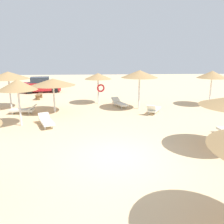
% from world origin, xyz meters
% --- Properties ---
extents(ground_plane, '(80.00, 80.00, 0.00)m').
position_xyz_m(ground_plane, '(0.00, 0.00, 0.00)').
color(ground_plane, '#DBBA8C').
extents(parasol_1, '(2.31, 2.31, 2.64)m').
position_xyz_m(parasol_1, '(-0.67, 10.88, 2.35)').
color(parasol_1, silver).
rests_on(parasol_1, ground).
extents(parasol_3, '(2.83, 2.83, 3.02)m').
position_xyz_m(parasol_3, '(2.48, 8.64, 2.73)').
color(parasol_3, silver).
rests_on(parasol_3, ground).
extents(parasol_4, '(3.18, 3.18, 2.51)m').
position_xyz_m(parasol_4, '(-3.92, 7.90, 2.26)').
color(parasol_4, silver).
rests_on(parasol_4, ground).
extents(parasol_5, '(2.25, 2.25, 2.79)m').
position_xyz_m(parasol_5, '(-5.40, 4.77, 2.46)').
color(parasol_5, silver).
rests_on(parasol_5, ground).
extents(parasol_7, '(2.45, 2.45, 2.89)m').
position_xyz_m(parasol_7, '(8.63, 9.47, 2.58)').
color(parasol_7, silver).
rests_on(parasol_7, ground).
extents(parasol_9, '(3.15, 3.15, 2.91)m').
position_xyz_m(parasol_9, '(-7.57, 9.36, 2.62)').
color(parasol_9, silver).
rests_on(parasol_9, ground).
extents(lounger_1, '(1.33, 2.00, 0.67)m').
position_xyz_m(lounger_1, '(1.03, 9.50, 0.31)').
color(lounger_1, silver).
rests_on(lounger_1, ground).
extents(lounger_3, '(1.45, 1.94, 0.78)m').
position_xyz_m(lounger_3, '(3.32, 7.16, 0.32)').
color(lounger_3, silver).
rests_on(lounger_3, ground).
extents(lounger_4, '(1.94, 0.77, 0.69)m').
position_xyz_m(lounger_4, '(-6.10, 7.61, 0.31)').
color(lounger_4, silver).
rests_on(lounger_4, ground).
extents(lounger_5, '(1.33, 2.01, 0.62)m').
position_xyz_m(lounger_5, '(-3.87, 4.65, 0.31)').
color(lounger_5, silver).
rests_on(lounger_5, ground).
extents(bench_0, '(0.41, 1.50, 0.49)m').
position_xyz_m(bench_0, '(-6.36, 13.33, 0.35)').
color(bench_0, brown).
rests_on(bench_0, ground).
extents(parked_car, '(4.25, 2.58, 1.72)m').
position_xyz_m(parked_car, '(-6.98, 17.44, 0.82)').
color(parked_car, '#B21E23').
rests_on(parked_car, ground).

